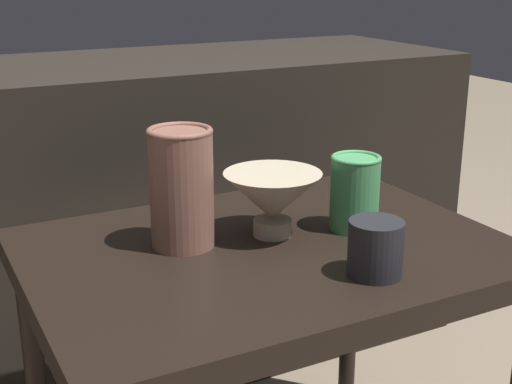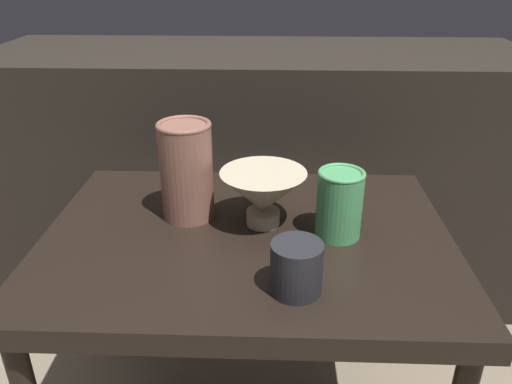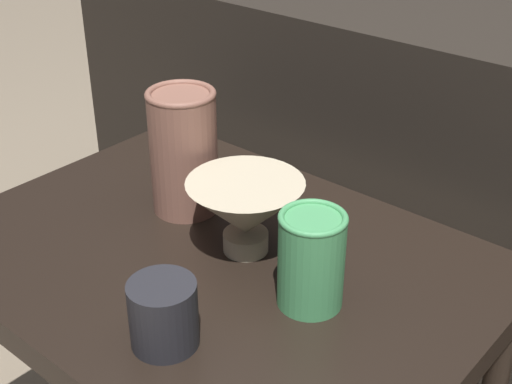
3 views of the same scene
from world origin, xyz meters
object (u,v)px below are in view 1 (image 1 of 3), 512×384
at_px(cup, 375,248).
at_px(bowl, 273,198).
at_px(vase_textured_left, 181,186).
at_px(vase_colorful_right, 355,192).

bearing_deg(cup, bowl, 105.12).
bearing_deg(vase_textured_left, cup, -49.18).
relative_size(vase_textured_left, vase_colorful_right, 1.50).
relative_size(bowl, vase_textured_left, 0.84).
relative_size(vase_textured_left, cup, 2.32).
bearing_deg(vase_colorful_right, bowl, 165.13).
xyz_separation_m(vase_colorful_right, cup, (-0.08, -0.17, -0.02)).
height_order(bowl, cup, bowl).
xyz_separation_m(vase_textured_left, cup, (0.20, -0.23, -0.06)).
bearing_deg(bowl, vase_colorful_right, -14.87).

